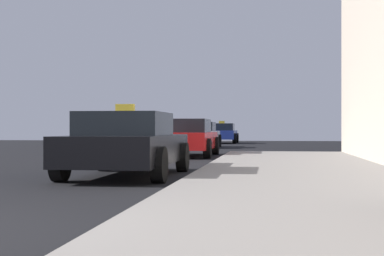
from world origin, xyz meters
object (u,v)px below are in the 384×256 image
Objects in this scene: car_blue at (222,133)px; car_black at (127,144)px; car_red at (185,137)px; car_white at (199,135)px.

car_black is at bearing -89.41° from car_blue.
car_red is at bearing -89.32° from car_blue.
car_white is at bearing 92.33° from car_black.
car_white is (-0.65, 9.23, -0.00)m from car_red.
car_white is at bearing 94.06° from car_red.
car_white is 8.39m from car_blue.
car_white is (-0.71, 17.54, -0.00)m from car_black.
car_black and car_blue have the same top height.
car_blue is (-0.27, 25.92, -0.00)m from car_black.
car_white reaches higher than car_red.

